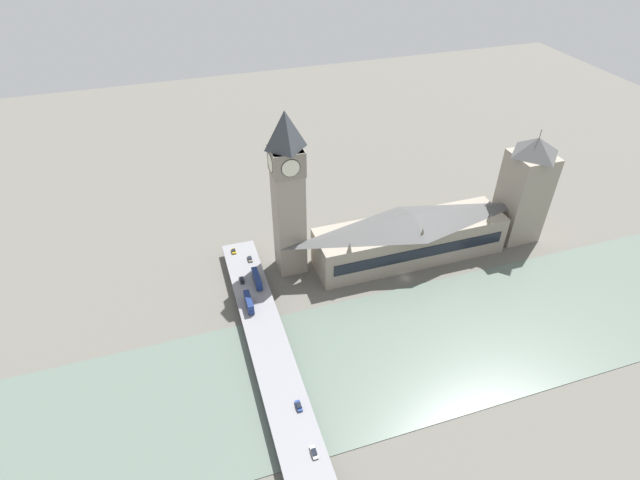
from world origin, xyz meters
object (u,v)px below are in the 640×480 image
Objects in this scene: clock_tower at (288,191)px; car_northbound_tail at (242,280)px; victoria_tower at (524,189)px; car_southbound_tail at (250,259)px; car_northbound_lead at (299,406)px; car_southbound_extra at (234,251)px; double_decker_bus_mid at (257,279)px; double_decker_bus_lead at (249,302)px; car_northbound_mid at (314,452)px; parliament_hall at (410,236)px; road_bridge at (278,376)px.

clock_tower reaches higher than car_northbound_tail.
car_southbound_tail is at bearing 83.90° from victoria_tower.
car_northbound_lead is 91.32m from car_southbound_extra.
car_southbound_tail is (16.88, -0.16, -1.94)m from double_decker_bus_mid.
double_decker_bus_lead is 70.77m from car_northbound_mid.
car_southbound_tail is (13.62, -6.36, 0.01)m from car_northbound_tail.
car_northbound_lead is 0.96× the size of car_northbound_mid.
double_decker_bus_mid is (-12.54, 18.78, -33.97)m from clock_tower.
car_northbound_tail is 21.72m from car_southbound_extra.
parliament_hall reaches higher than car_northbound_tail.
road_bridge is at bearing -177.79° from car_southbound_extra.
car_northbound_mid is (-86.29, 133.86, -21.14)m from victoria_tower.
double_decker_bus_lead is at bearing 5.30° from car_northbound_mid.
clock_tower is at bearing -116.63° from car_southbound_extra.
victoria_tower is 4.98× the size of double_decker_bus_mid.
double_decker_bus_lead is 14.67m from double_decker_bus_mid.
clock_tower reaches higher than car_southbound_tail.
parliament_hall reaches higher than car_southbound_tail.
double_decker_bus_lead is 2.42× the size of car_northbound_tail.
double_decker_bus_lead is 16.66m from car_northbound_tail.
parliament_hall is at bearing -47.40° from car_northbound_lead.
car_southbound_tail is (83.00, 0.14, -0.01)m from car_northbound_lead.
parliament_hall is 0.56× the size of road_bridge.
car_northbound_tail is (16.55, -0.02, -1.92)m from double_decker_bus_lead.
parliament_hall is at bearing -88.09° from double_decker_bus_mid.
clock_tower is 0.48× the size of road_bridge.
car_northbound_tail is at bearing -0.08° from double_decker_bus_lead.
clock_tower reaches higher than parliament_hall.
clock_tower is 40.68m from car_southbound_tail.
clock_tower is 20.36× the size of car_southbound_extra.
double_decker_bus_mid reaches higher than car_northbound_lead.
victoria_tower is at bearing -62.84° from car_northbound_lead.
road_bridge is at bearing 12.47° from car_northbound_lead.
car_southbound_extra is (75.60, 2.92, 1.69)m from road_bridge.
double_decker_bus_mid reaches higher than car_northbound_tail.
double_decker_bus_mid is at bearing 91.91° from parliament_hall.
victoria_tower is 136.41m from car_southbound_tail.
car_southbound_extra is at bearing 3.98° from car_northbound_lead.
road_bridge is 37.23× the size of car_southbound_tail.
car_northbound_lead reaches higher than car_northbound_tail.
double_decker_bus_mid reaches higher than road_bridge.
road_bridge is 14.00× the size of double_decker_bus_mid.
victoria_tower is 5.28× the size of double_decker_bus_lead.
double_decker_bus_mid is 2.66× the size of car_southbound_tail.
victoria_tower is 15.19× the size of car_southbound_extra.
parliament_hall reaches higher than road_bridge.
victoria_tower is at bearing -99.09° from car_southbound_extra.
car_northbound_mid is at bearing -179.92° from car_southbound_tail.
victoria_tower reaches higher than car_northbound_lead.
car_northbound_tail reaches higher than car_northbound_mid.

